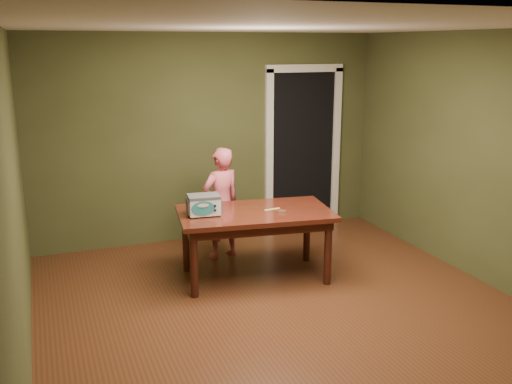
{
  "coord_description": "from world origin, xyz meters",
  "views": [
    {
      "loc": [
        -2.05,
        -4.4,
        2.45
      ],
      "look_at": [
        0.04,
        1.0,
        0.95
      ],
      "focal_mm": 40.0,
      "sensor_mm": 36.0,
      "label": 1
    }
  ],
  "objects": [
    {
      "name": "child",
      "position": [
        -0.12,
        1.71,
        0.66
      ],
      "size": [
        0.54,
        0.43,
        1.32
      ],
      "primitive_type": "imported",
      "rotation": [
        0.0,
        0.0,
        3.4
      ],
      "color": "#DC5A6D",
      "rests_on": "floor"
    },
    {
      "name": "spatula",
      "position": [
        0.22,
        0.96,
        0.75
      ],
      "size": [
        0.18,
        0.05,
        0.01
      ],
      "primitive_type": "cube",
      "rotation": [
        0.0,
        0.0,
        0.14
      ],
      "color": "#FFE26E",
      "rests_on": "dining_table"
    },
    {
      "name": "doorway",
      "position": [
        1.3,
        2.78,
        1.06
      ],
      "size": [
        1.1,
        0.66,
        2.25
      ],
      "color": "black",
      "rests_on": "ground"
    },
    {
      "name": "room_shell",
      "position": [
        0.0,
        0.0,
        1.71
      ],
      "size": [
        4.52,
        5.02,
        2.61
      ],
      "color": "#474E29",
      "rests_on": "ground"
    },
    {
      "name": "floor",
      "position": [
        0.0,
        0.0,
        0.0
      ],
      "size": [
        5.0,
        5.0,
        0.0
      ],
      "primitive_type": "plane",
      "color": "#572F19",
      "rests_on": "ground"
    },
    {
      "name": "baking_pan",
      "position": [
        0.26,
        0.82,
        0.76
      ],
      "size": [
        0.1,
        0.1,
        0.02
      ],
      "color": "silver",
      "rests_on": "dining_table"
    },
    {
      "name": "dining_table",
      "position": [
        0.03,
        0.98,
        0.65
      ],
      "size": [
        1.71,
        1.11,
        0.75
      ],
      "rotation": [
        0.0,
        0.0,
        -0.14
      ],
      "color": "#3D180E",
      "rests_on": "floor"
    },
    {
      "name": "toy_oven",
      "position": [
        -0.52,
        1.03,
        0.87
      ],
      "size": [
        0.36,
        0.27,
        0.21
      ],
      "rotation": [
        0.0,
        0.0,
        -0.11
      ],
      "color": "#4C4F54",
      "rests_on": "dining_table"
    }
  ]
}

